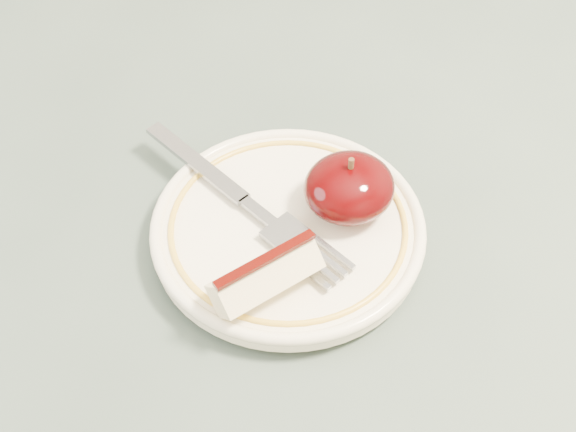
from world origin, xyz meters
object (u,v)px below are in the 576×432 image
table (237,342)px  plate (288,229)px  fork (245,201)px  apple_half (349,188)px

table → plate: size_ratio=4.69×
table → plate: bearing=6.8°
table → fork: bearing=49.2°
plate → fork: size_ratio=0.97×
table → apple_half: 0.16m
apple_half → fork: apple_half is taller
table → fork: fork is taller
plate → apple_half: apple_half is taller
plate → apple_half: bearing=-7.7°
plate → fork: bearing=119.3°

